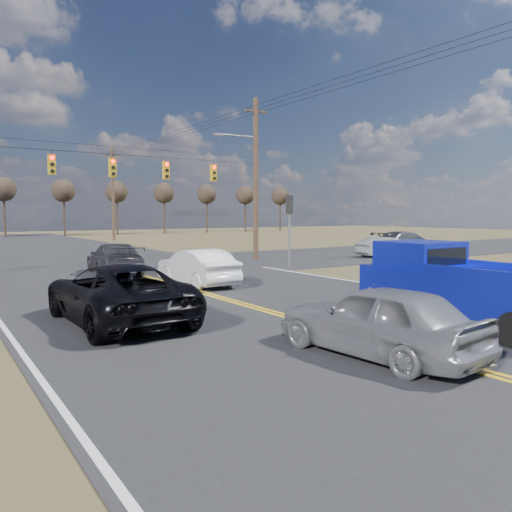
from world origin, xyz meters
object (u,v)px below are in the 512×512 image
cross_car_east_near (386,247)px  cross_car_east_far (406,242)px  white_car_queue (197,267)px  black_suv (117,293)px  pickup_truck (461,286)px  silver_suv (378,320)px  dgrey_car_queue (115,259)px

cross_car_east_near → cross_car_east_far: 4.60m
white_car_queue → cross_car_east_far: 21.83m
white_car_queue → cross_car_east_far: bearing=-163.2°
black_suv → cross_car_east_near: size_ratio=1.39×
pickup_truck → cross_car_east_near: 20.86m
pickup_truck → cross_car_east_far: pickup_truck is taller
black_suv → cross_car_east_near: black_suv is taller
pickup_truck → cross_car_east_far: bearing=42.7°
silver_suv → white_car_queue: size_ratio=0.99×
black_suv → cross_car_east_near: bearing=-156.1°
silver_suv → cross_car_east_near: silver_suv is taller
pickup_truck → cross_car_east_near: (14.26, 15.22, -0.36)m
white_car_queue → dgrey_car_queue: (-1.60, 5.50, 0.01)m
silver_suv → black_suv: 6.93m
pickup_truck → black_suv: 8.99m
white_car_queue → cross_car_east_near: white_car_queue is taller
pickup_truck → cross_car_east_near: size_ratio=1.39×
cross_car_east_near → cross_car_east_far: (4.23, 1.80, 0.12)m
white_car_queue → cross_car_east_far: size_ratio=0.82×
white_car_queue → cross_car_east_far: cross_car_east_far is taller
white_car_queue → cross_car_east_near: bearing=-164.6°
silver_suv → cross_car_east_near: (18.16, 15.98, -0.08)m
white_car_queue → black_suv: bearing=44.8°
pickup_truck → dgrey_car_queue: pickup_truck is taller
pickup_truck → silver_suv: pickup_truck is taller
cross_car_east_far → dgrey_car_queue: bearing=96.5°
pickup_truck → silver_suv: bearing=-168.9°
silver_suv → cross_car_east_near: 24.19m
black_suv → white_car_queue: black_suv is taller
dgrey_car_queue → pickup_truck: bearing=111.9°
silver_suv → dgrey_car_queue: (0.00, 16.64, -0.01)m
black_suv → white_car_queue: size_ratio=1.27×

